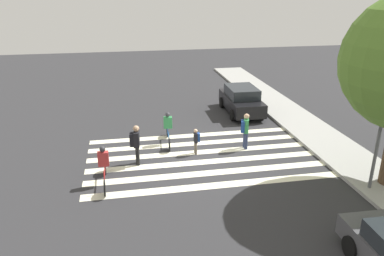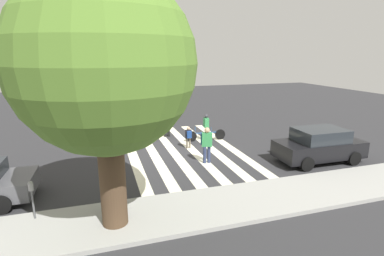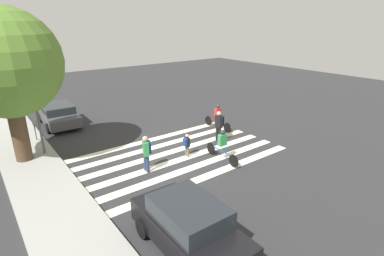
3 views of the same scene
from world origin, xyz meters
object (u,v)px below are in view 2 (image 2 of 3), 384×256
at_px(traffic_light, 100,109).
at_px(car_parked_silver_sedan, 319,145).
at_px(pedestrian_adult_blue_shirt, 189,136).
at_px(pedestrian_adult_tall_backpack, 166,120).
at_px(pedestrian_adult_yellow_jacket, 206,142).
at_px(parking_meter, 31,192).
at_px(cyclist_mid_street, 139,120).
at_px(cyclist_near_curb, 206,126).
at_px(street_tree, 105,66).

xyz_separation_m(traffic_light, car_parked_silver_sedan, (-9.66, -1.75, -2.57)).
relative_size(pedestrian_adult_blue_shirt, car_parked_silver_sedan, 0.29).
height_order(pedestrian_adult_tall_backpack, pedestrian_adult_yellow_jacket, pedestrian_adult_tall_backpack).
distance_m(traffic_light, pedestrian_adult_tall_backpack, 9.36).
height_order(parking_meter, car_parked_silver_sedan, car_parked_silver_sedan).
height_order(pedestrian_adult_blue_shirt, cyclist_mid_street, cyclist_mid_street).
bearing_deg(car_parked_silver_sedan, traffic_light, 11.21).
bearing_deg(cyclist_near_curb, street_tree, 57.39).
height_order(traffic_light, street_tree, street_tree).
xyz_separation_m(parking_meter, street_tree, (-2.30, 0.98, 3.66)).
bearing_deg(pedestrian_adult_blue_shirt, pedestrian_adult_yellow_jacket, -81.26).
xyz_separation_m(street_tree, car_parked_silver_sedan, (-9.47, -2.80, -3.87)).
height_order(street_tree, car_parked_silver_sedan, street_tree).
distance_m(parking_meter, pedestrian_adult_yellow_jacket, 7.44).
bearing_deg(cyclist_near_curb, traffic_light, 52.33).
distance_m(pedestrian_adult_yellow_jacket, cyclist_mid_street, 6.68).
xyz_separation_m(street_tree, pedestrian_adult_yellow_jacket, (-4.39, -4.24, -3.67)).
bearing_deg(pedestrian_adult_yellow_jacket, parking_meter, 43.83).
xyz_separation_m(pedestrian_adult_blue_shirt, car_parked_silver_sedan, (-5.24, 3.77, 0.10)).
bearing_deg(parking_meter, pedestrian_adult_yellow_jacket, -154.03).
relative_size(parking_meter, car_parked_silver_sedan, 0.33).
xyz_separation_m(traffic_light, pedestrian_adult_blue_shirt, (-4.42, -5.52, -2.68)).
bearing_deg(traffic_light, cyclist_mid_street, -103.72).
xyz_separation_m(parking_meter, car_parked_silver_sedan, (-11.77, -1.81, -0.20)).
relative_size(pedestrian_adult_tall_backpack, pedestrian_adult_yellow_jacket, 1.02).
bearing_deg(parking_meter, pedestrian_adult_blue_shirt, -139.47).
bearing_deg(street_tree, pedestrian_adult_yellow_jacket, -135.97).
height_order(traffic_light, car_parked_silver_sedan, traffic_light).
distance_m(pedestrian_adult_yellow_jacket, cyclist_near_curb, 3.64).
bearing_deg(cyclist_mid_street, pedestrian_adult_yellow_jacket, 108.91).
bearing_deg(pedestrian_adult_tall_backpack, cyclist_mid_street, -33.32).
relative_size(street_tree, pedestrian_adult_blue_shirt, 5.97).
relative_size(traffic_light, parking_meter, 3.58).
bearing_deg(pedestrian_adult_yellow_jacket, pedestrian_adult_blue_shirt, -68.33).
distance_m(pedestrian_adult_blue_shirt, pedestrian_adult_yellow_jacket, 2.35).
bearing_deg(pedestrian_adult_tall_backpack, street_tree, 75.15).
bearing_deg(cyclist_mid_street, traffic_light, 75.38).
xyz_separation_m(cyclist_mid_street, car_parked_silver_sedan, (-7.35, 7.73, -0.06)).
relative_size(pedestrian_adult_yellow_jacket, cyclist_near_curb, 0.72).
distance_m(traffic_light, parking_meter, 3.17).
relative_size(parking_meter, pedestrian_adult_blue_shirt, 1.13).
relative_size(pedestrian_adult_tall_backpack, car_parked_silver_sedan, 0.42).
height_order(traffic_light, pedestrian_adult_blue_shirt, traffic_light).
bearing_deg(parking_meter, car_parked_silver_sedan, -171.25).
height_order(pedestrian_adult_blue_shirt, car_parked_silver_sedan, car_parked_silver_sedan).
xyz_separation_m(traffic_light, cyclist_near_curb, (-5.82, -6.61, -2.51)).
bearing_deg(car_parked_silver_sedan, street_tree, 17.42).
bearing_deg(pedestrian_adult_tall_backpack, parking_meter, 60.93).
bearing_deg(traffic_light, car_parked_silver_sedan, -169.75).
bearing_deg(pedestrian_adult_tall_backpack, pedestrian_adult_blue_shirt, 109.02).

